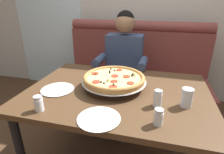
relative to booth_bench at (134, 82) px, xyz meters
name	(u,v)px	position (x,y,z in m)	size (l,w,h in m)	color
booth_bench	(134,82)	(0.00, 0.00, 0.00)	(1.79, 0.78, 1.13)	brown
dining_table	(117,99)	(0.00, -0.95, 0.26)	(1.35, 0.96, 0.74)	#4C331E
diner_main	(123,65)	(-0.10, -0.27, 0.31)	(0.54, 0.64, 1.27)	#2D3342
pizza	(114,78)	(-0.03, -0.91, 0.42)	(0.49, 0.49, 0.11)	silver
shaker_parmesan	(158,118)	(0.31, -1.30, 0.39)	(0.05, 0.05, 0.10)	white
shaker_pepper_flakes	(158,99)	(0.30, -1.10, 0.39)	(0.05, 0.05, 0.11)	white
shaker_oregano	(39,105)	(-0.40, -1.34, 0.39)	(0.06, 0.06, 0.10)	white
plate_near_left	(57,89)	(-0.44, -1.06, 0.35)	(0.25, 0.25, 0.02)	white
plate_near_right	(99,117)	(-0.02, -1.33, 0.35)	(0.25, 0.25, 0.02)	white
drinking_glass	(187,99)	(0.48, -1.06, 0.40)	(0.07, 0.07, 0.12)	silver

